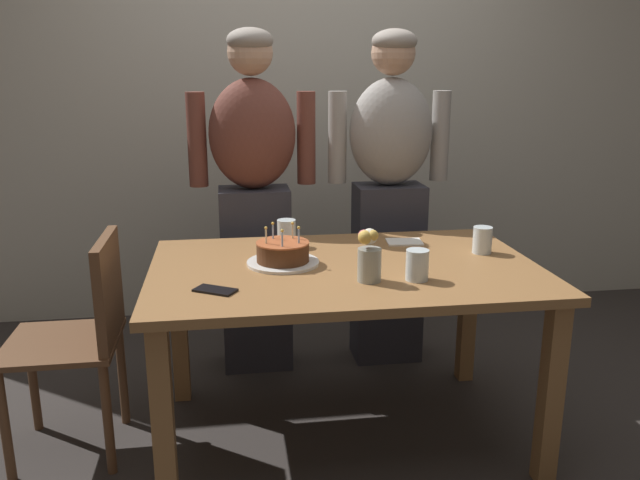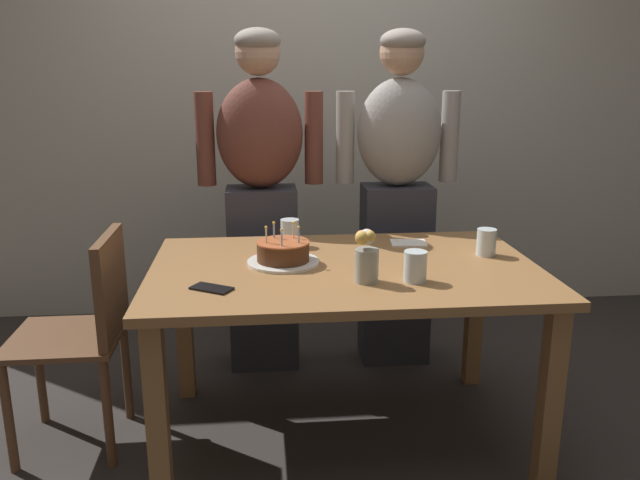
% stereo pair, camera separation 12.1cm
% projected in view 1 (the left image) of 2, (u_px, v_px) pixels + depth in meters
% --- Properties ---
extents(ground_plane, '(10.00, 10.00, 0.00)m').
position_uv_depth(ground_plane, '(343.00, 434.00, 2.69)').
color(ground_plane, '#332D2B').
extents(back_wall, '(5.20, 0.10, 2.60)m').
position_uv_depth(back_wall, '(299.00, 99.00, 3.83)').
color(back_wall, beige).
rests_on(back_wall, ground_plane).
extents(dining_table, '(1.50, 0.96, 0.74)m').
position_uv_depth(dining_table, '(345.00, 289.00, 2.52)').
color(dining_table, olive).
rests_on(dining_table, ground_plane).
extents(birthday_cake, '(0.28, 0.28, 0.16)m').
position_uv_depth(birthday_cake, '(283.00, 254.00, 2.50)').
color(birthday_cake, white).
rests_on(birthday_cake, dining_table).
extents(water_glass_near, '(0.08, 0.08, 0.11)m').
position_uv_depth(water_glass_near, '(417.00, 265.00, 2.31)').
color(water_glass_near, silver).
rests_on(water_glass_near, dining_table).
extents(water_glass_far, '(0.08, 0.08, 0.12)m').
position_uv_depth(water_glass_far, '(287.00, 233.00, 2.75)').
color(water_glass_far, silver).
rests_on(water_glass_far, dining_table).
extents(water_glass_side, '(0.08, 0.08, 0.11)m').
position_uv_depth(water_glass_side, '(482.00, 240.00, 2.65)').
color(water_glass_side, silver).
rests_on(water_glass_side, dining_table).
extents(cell_phone, '(0.16, 0.14, 0.01)m').
position_uv_depth(cell_phone, '(215.00, 290.00, 2.20)').
color(cell_phone, black).
rests_on(cell_phone, dining_table).
extents(napkin_stack, '(0.16, 0.13, 0.01)m').
position_uv_depth(napkin_stack, '(404.00, 242.00, 2.81)').
color(napkin_stack, white).
rests_on(napkin_stack, dining_table).
extents(flower_vase, '(0.09, 0.09, 0.20)m').
position_uv_depth(flower_vase, '(369.00, 255.00, 2.28)').
color(flower_vase, '#999E93').
rests_on(flower_vase, dining_table).
extents(person_man_bearded, '(0.61, 0.27, 1.66)m').
position_uv_depth(person_man_bearded, '(254.00, 198.00, 3.11)').
color(person_man_bearded, '#33333D').
rests_on(person_man_bearded, ground_plane).
extents(person_woman_cardigan, '(0.61, 0.27, 1.66)m').
position_uv_depth(person_woman_cardigan, '(389.00, 194.00, 3.20)').
color(person_woman_cardigan, '#33333D').
rests_on(person_woman_cardigan, ground_plane).
extents(dining_chair, '(0.42, 0.42, 0.87)m').
position_uv_depth(dining_chair, '(85.00, 328.00, 2.46)').
color(dining_chair, brown).
rests_on(dining_chair, ground_plane).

